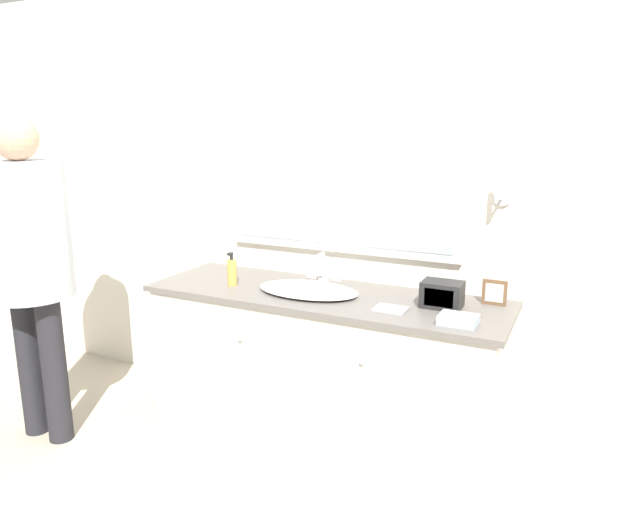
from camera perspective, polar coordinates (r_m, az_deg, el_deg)
The scene contains 10 objects.
ground_plane at distance 3.10m, azimuth -2.49°, elevation -20.53°, with size 14.00×14.00×0.00m, color #B2A893.
wall_back at distance 3.23m, azimuth 2.97°, elevation 5.18°, with size 8.00×0.18×2.55m.
vanity_counter at distance 3.17m, azimuth 0.39°, elevation -11.06°, with size 1.93×0.62×0.84m.
sink_basin at distance 3.03m, azimuth -1.15°, elevation -3.34°, with size 0.56×0.39×0.19m.
soap_bottle at distance 3.18m, azimuth -8.80°, elevation -1.57°, with size 0.05×0.05×0.19m.
appliance_box at distance 2.84m, azimuth 12.10°, elevation -3.78°, with size 0.20×0.14×0.13m.
picture_frame at distance 2.94m, azimuth 17.05°, elevation -3.52°, with size 0.12×0.01×0.13m.
hand_towel_near_sink at distance 2.64m, azimuth 13.66°, elevation -6.20°, with size 0.17×0.13×0.04m.
metal_tray at distance 2.77m, azimuth 7.10°, elevation -5.27°, with size 0.15×0.12×0.01m.
person at distance 3.36m, azimuth -27.17°, elevation 0.77°, with size 0.43×0.43×1.76m.
Camera 1 is at (1.24, -2.27, 1.71)m, focal length 32.00 mm.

